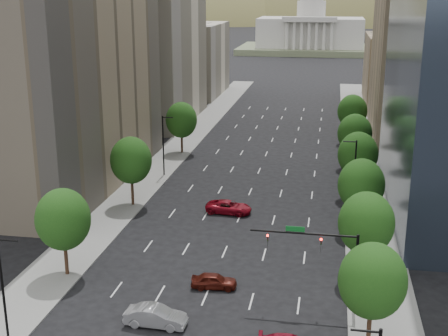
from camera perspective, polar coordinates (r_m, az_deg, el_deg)
The scene contains 24 objects.
sidewalk_left at distance 86.26m, azimuth -7.79°, elevation -1.58°, with size 6.00×200.00×0.15m, color slate.
sidewalk_right at distance 82.49m, azimuth 13.21°, elevation -2.72°, with size 6.00×200.00×0.15m, color slate.
midrise_cream_left at distance 126.30m, azimuth -6.28°, elevation 12.26°, with size 14.00×30.00×35.00m, color beige.
filler_left at distance 158.90m, azimuth -2.82°, elevation 10.11°, with size 14.00×26.00×18.00m, color beige.
parking_tan_right at distance 119.41m, azimuth 17.43°, elevation 10.17°, with size 14.00×30.00×30.00m, color #8C7759.
filler_right at distance 152.79m, azimuth 15.76°, elevation 8.88°, with size 14.00×26.00×16.00m, color #8C7759.
tree_right_0 at distance 48.03m, azimuth 13.73°, elevation -10.22°, with size 5.20×5.20×8.39m.
tree_right_1 at distance 57.94m, azimuth 13.17°, elevation -5.06°, with size 5.20×5.20×8.75m.
tree_right_2 at distance 69.29m, azimuth 12.72°, elevation -1.57°, with size 5.20×5.20×8.61m.
tree_right_3 at distance 80.72m, azimuth 12.42°, elevation 1.23°, with size 5.20×5.20×8.89m.
tree_right_4 at distance 94.40m, azimuth 12.14°, elevation 3.18°, with size 5.20×5.20×8.46m.
tree_right_5 at distance 109.99m, azimuth 11.92°, elevation 5.20°, with size 5.20×5.20×8.75m.
tree_left_0 at distance 59.30m, azimuth -14.82°, elevation -4.67°, with size 5.20×5.20×8.75m.
tree_left_1 at distance 76.84m, azimuth -8.69°, elevation 0.72°, with size 5.20×5.20×8.97m.
tree_left_2 at distance 101.14m, azimuth -4.01°, elevation 4.51°, with size 5.20×5.20×8.68m.
streetlight_rn at distance 76.17m, azimuth 12.07°, elevation -0.48°, with size 1.70×0.20×9.00m.
streetlight_ls at distance 49.73m, azimuth -19.94°, elevation -10.52°, with size 1.70×0.20×9.00m.
streetlight_ln at distance 88.95m, azimuth -5.67°, elevation 2.25°, with size 1.70×0.20×9.00m.
traffic_signal at distance 52.50m, azimuth 9.60°, elevation -7.84°, with size 9.12×0.40×7.38m.
capitol at distance 268.44m, azimuth 8.09°, elevation 12.47°, with size 60.00×40.00×35.20m.
foothills at distance 621.15m, azimuth 12.50°, elevation 10.15°, with size 720.00×413.00×263.00m.
car_maroon at distance 57.01m, azimuth -0.94°, elevation -10.51°, with size 1.69×4.21×1.44m, color #44110B.
car_silver at distance 51.49m, azimuth -6.41°, elevation -13.63°, with size 1.79×5.13×1.69m, color #97989C.
car_red_far at distance 74.92m, azimuth 0.45°, elevation -3.67°, with size 2.58×5.60×1.56m, color maroon.
Camera 1 is at (10.26, -17.93, 26.59)m, focal length 48.87 mm.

